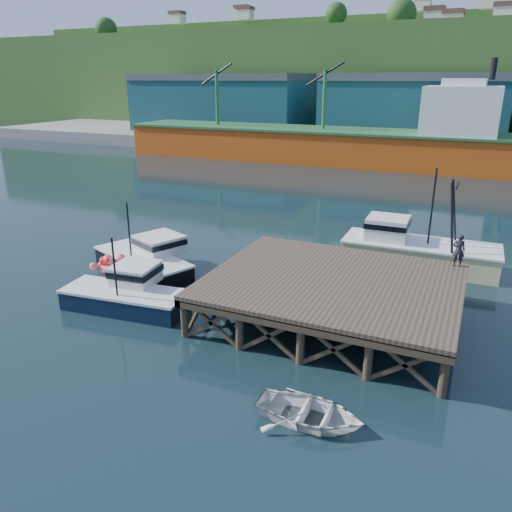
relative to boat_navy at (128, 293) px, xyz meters
The scene contains 12 objects.
ground 5.67m from the boat_navy, 35.07° to the left, with size 300.00×300.00×0.00m, color black.
wharf 10.60m from the boat_navy, 16.74° to the left, with size 12.00×10.00×2.62m.
far_quay 73.37m from the boat_navy, 86.41° to the left, with size 160.00×40.00×2.00m, color gray.
warehouse_left 74.91m from the boat_navy, 114.02° to the left, with size 32.00×16.00×9.00m, color #1A4657.
warehouse_mid 68.61m from the boat_navy, 86.15° to the left, with size 28.00×16.00×9.00m, color #1A4657.
cargo_ship 51.43m from the boat_navy, 94.32° to the left, with size 55.50×10.00×13.75m.
hillside 103.82m from the boat_navy, 87.45° to the left, with size 220.00×50.00×22.00m, color #2D511E.
boat_navy is the anchor object (origin of this frame).
boat_black 5.27m from the boat_navy, 115.59° to the left, with size 7.87×6.55×4.57m.
trawler 18.00m from the boat_navy, 44.17° to the left, with size 9.58×3.57×6.38m.
dinghy 12.72m from the boat_navy, 23.06° to the right, with size 2.73×3.82×0.79m, color silver.
dockworker 17.40m from the boat_navy, 26.20° to the left, with size 0.64×0.42×1.75m, color black.
Camera 1 is at (11.42, -22.25, 11.43)m, focal length 35.00 mm.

